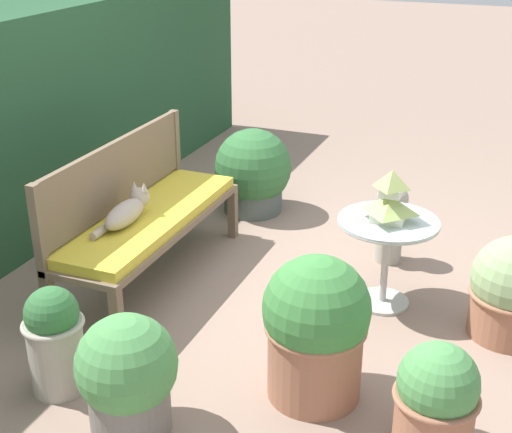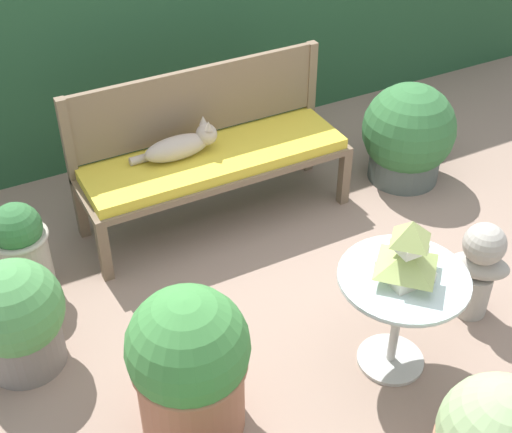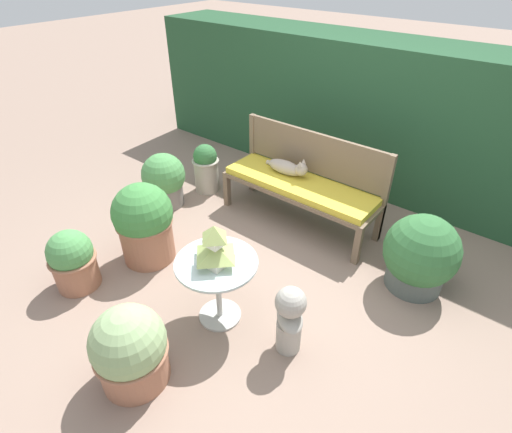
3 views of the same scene
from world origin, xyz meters
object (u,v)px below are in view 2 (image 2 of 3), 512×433
Objects in this scene: cat at (182,145)px; potted_plant_patio_mid at (22,249)px; garden_bust at (479,266)px; garden_bench at (215,163)px; pagoda_birdhouse at (408,254)px; potted_plant_table_far at (17,318)px; potted_plant_path_edge at (189,364)px; patio_table at (401,296)px; potted_plant_bench_right at (408,136)px.

potted_plant_patio_mid is (-1.03, -0.18, -0.26)m from cat.
cat is 0.93× the size of garden_bust.
garden_bust is at bearing -58.49° from garden_bench.
potted_plant_table_far is at bearing 152.31° from pagoda_birdhouse.
garden_bench is at bearing 60.78° from potted_plant_path_edge.
cat is 0.91× the size of potted_plant_patio_mid.
potted_plant_table_far is (-1.61, 0.85, -0.40)m from pagoda_birdhouse.
potted_plant_path_edge reaches higher than potted_plant_patio_mid.
cat is 0.87× the size of patio_table.
garden_bench is 1.56m from potted_plant_path_edge.
cat is at bearing 67.85° from potted_plant_path_edge.
patio_table is 1.03m from potted_plant_path_edge.
garden_bench is 1.54m from pagoda_birdhouse.
cat reaches higher than patio_table.
potted_plant_bench_right is at bearing 51.03° from pagoda_birdhouse.
pagoda_birdhouse is 2.04m from potted_plant_patio_mid.
potted_plant_path_edge is at bearing 173.00° from pagoda_birdhouse.
potted_plant_table_far is (-1.61, 0.85, -0.14)m from patio_table.
potted_plant_path_edge is at bearing -113.49° from cat.
cat reaches higher than potted_plant_patio_mid.
patio_table is at bearing 90.00° from pagoda_birdhouse.
pagoda_birdhouse reaches higher than garden_bench.
pagoda_birdhouse is at bearing -128.97° from potted_plant_bench_right.
potted_plant_bench_right is at bearing -9.94° from cat.
cat is at bearing 163.86° from garden_bench.
potted_plant_table_far is 0.94m from potted_plant_path_edge.
potted_plant_table_far reaches higher than garden_bench.
potted_plant_patio_mid is at bearing 137.33° from pagoda_birdhouse.
garden_bench is 2.42× the size of potted_plant_bench_right.
potted_plant_table_far reaches higher than garden_bust.
potted_plant_path_edge reaches higher than potted_plant_table_far.
pagoda_birdhouse reaches higher than potted_plant_path_edge.
potted_plant_bench_right is (1.51, -0.23, -0.23)m from cat.
potted_plant_table_far is at bearing 129.35° from potted_plant_path_edge.
pagoda_birdhouse is (0.00, -0.00, 0.26)m from patio_table.
potted_plant_bench_right is at bearing 29.68° from potted_plant_path_edge.
garden_bust reaches higher than patio_table.
garden_bench is 0.24m from cat.
garden_bust is at bearing -1.03° from potted_plant_path_edge.
garden_bench is at bearing 172.49° from potted_plant_bench_right.
garden_bust is (0.59, 0.10, -0.39)m from pagoda_birdhouse.
cat reaches higher than potted_plant_bench_right.
garden_bust is at bearing -31.41° from potted_plant_patio_mid.
garden_bench is 2.15× the size of potted_plant_path_edge.
patio_table is at bearing -75.21° from cat.
garden_bust is at bearing -111.10° from potted_plant_bench_right.
cat is 1.61m from pagoda_birdhouse.
pagoda_birdhouse is 1.08m from potted_plant_path_edge.
patio_table is at bearing -42.67° from potted_plant_patio_mid.
garden_bench is 1.22m from potted_plant_patio_mid.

